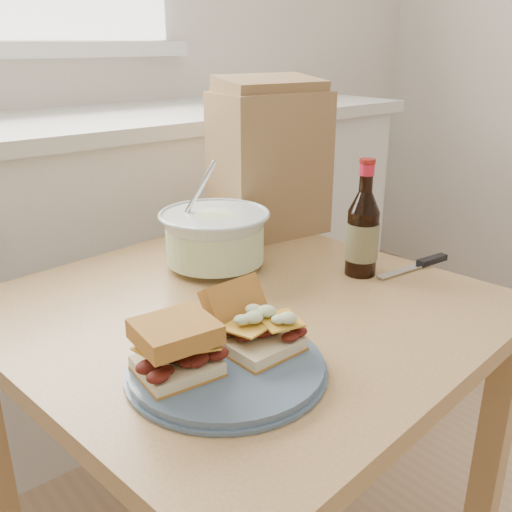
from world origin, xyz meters
TOP-DOWN VIEW (x-y plane):
  - cabinet_run at (-0.00, 1.70)m, footprint 2.50×0.64m
  - dining_table at (0.03, 0.82)m, footprint 0.91×0.91m
  - plate at (-0.14, 0.65)m, footprint 0.29×0.29m
  - sandwich_left at (-0.21, 0.67)m, footprint 0.12×0.11m
  - sandwich_right at (-0.07, 0.66)m, footprint 0.11×0.15m
  - coleslaw_bowl at (0.10, 1.00)m, footprint 0.23×0.23m
  - beer_bottle at (0.31, 0.77)m, footprint 0.07×0.07m
  - knife at (0.45, 0.71)m, footprint 0.20×0.04m
  - paper_bag at (0.35, 1.11)m, footprint 0.29×0.21m

SIDE VIEW (x-z plane):
  - cabinet_run at x=0.00m, z-range 0.00..0.94m
  - dining_table at x=0.03m, z-range 0.24..0.93m
  - knife at x=0.45m, z-range 0.69..0.70m
  - plate at x=-0.14m, z-range 0.69..0.71m
  - sandwich_right at x=-0.07m, z-range 0.69..0.79m
  - sandwich_left at x=-0.21m, z-range 0.71..0.79m
  - coleslaw_bowl at x=0.10m, z-range 0.63..0.87m
  - beer_bottle at x=0.31m, z-range 0.66..0.90m
  - paper_bag at x=0.35m, z-range 0.69..1.04m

